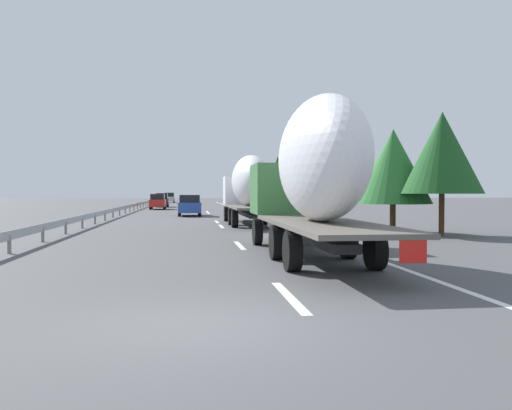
{
  "coord_description": "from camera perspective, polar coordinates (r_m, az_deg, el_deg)",
  "views": [
    {
      "loc": [
        -8.13,
        0.14,
        2.04
      ],
      "look_at": [
        21.87,
        -3.69,
        1.3
      ],
      "focal_mm": 37.45,
      "sensor_mm": 36.0,
      "label": 1
    }
  ],
  "objects": [
    {
      "name": "ground_plane",
      "position": [
        48.17,
        -7.1,
        -1.03
      ],
      "size": [
        260.0,
        260.0,
        0.0
      ],
      "primitive_type": "plane",
      "color": "#4C4C4F"
    },
    {
      "name": "lane_stripe_0",
      "position": [
        10.51,
        3.57,
        -9.75
      ],
      "size": [
        3.2,
        0.2,
        0.01
      ],
      "primitive_type": "cube",
      "color": "white",
      "rests_on": "ground_plane"
    },
    {
      "name": "lane_stripe_1",
      "position": [
        20.35,
        -1.76,
        -4.33
      ],
      "size": [
        3.2,
        0.2,
        0.01
      ],
      "primitive_type": "cube",
      "color": "white",
      "rests_on": "ground_plane"
    },
    {
      "name": "lane_stripe_2",
      "position": [
        31.63,
        -3.74,
        -2.28
      ],
      "size": [
        3.2,
        0.2,
        0.01
      ],
      "primitive_type": "cube",
      "color": "white",
      "rests_on": "ground_plane"
    },
    {
      "name": "lane_stripe_3",
      "position": [
        36.44,
        -4.21,
        -1.8
      ],
      "size": [
        3.2,
        0.2,
        0.01
      ],
      "primitive_type": "cube",
      "color": "white",
      "rests_on": "ground_plane"
    },
    {
      "name": "lane_stripe_4",
      "position": [
        51.38,
        -5.1,
        -0.87
      ],
      "size": [
        3.2,
        0.2,
        0.01
      ],
      "primitive_type": "cube",
      "color": "white",
      "rests_on": "ground_plane"
    },
    {
      "name": "lane_stripe_5",
      "position": [
        54.93,
        -5.24,
        -0.72
      ],
      "size": [
        3.2,
        0.2,
        0.01
      ],
      "primitive_type": "cube",
      "color": "white",
      "rests_on": "ground_plane"
    },
    {
      "name": "edge_line_right",
      "position": [
        53.47,
        -1.21,
        -0.78
      ],
      "size": [
        110.0,
        0.2,
        0.01
      ],
      "primitive_type": "cube",
      "color": "white",
      "rests_on": "ground_plane"
    },
    {
      "name": "truck_lead",
      "position": [
        33.27,
        -0.81,
        2.06
      ],
      "size": [
        12.12,
        2.55,
        4.25
      ],
      "color": "silver",
      "rests_on": "ground_plane"
    },
    {
      "name": "truck_trailing",
      "position": [
        16.28,
        6.04,
        3.44
      ],
      "size": [
        12.65,
        2.55,
        4.74
      ],
      "color": "#387038",
      "rests_on": "ground_plane"
    },
    {
      "name": "car_black_suv",
      "position": [
        73.26,
        -10.01,
        0.53
      ],
      "size": [
        4.36,
        1.72,
        1.88
      ],
      "color": "black",
      "rests_on": "ground_plane"
    },
    {
      "name": "car_red_compact",
      "position": [
        63.52,
        -10.45,
        0.37
      ],
      "size": [
        4.66,
        1.78,
        1.8
      ],
      "color": "red",
      "rests_on": "ground_plane"
    },
    {
      "name": "car_blue_sedan",
      "position": [
        45.69,
        -7.11,
        -0.02
      ],
      "size": [
        4.72,
        1.9,
        1.79
      ],
      "color": "#28479E",
      "rests_on": "ground_plane"
    },
    {
      "name": "car_silver_hatch",
      "position": [
        102.0,
        -9.21,
        0.78
      ],
      "size": [
        4.5,
        1.87,
        1.91
      ],
      "color": "#ADB2B7",
      "rests_on": "ground_plane"
    },
    {
      "name": "road_sign",
      "position": [
        55.07,
        -0.13,
        1.6
      ],
      "size": [
        0.1,
        0.9,
        3.23
      ],
      "color": "gray",
      "rests_on": "ground_plane"
    },
    {
      "name": "tree_0",
      "position": [
        27.51,
        14.43,
        4.01
      ],
      "size": [
        3.86,
        3.86,
        5.17
      ],
      "color": "#472D19",
      "rests_on": "ground_plane"
    },
    {
      "name": "tree_1",
      "position": [
        79.78,
        2.32,
        3.23
      ],
      "size": [
        3.64,
        3.64,
        7.4
      ],
      "color": "#472D19",
      "rests_on": "ground_plane"
    },
    {
      "name": "tree_2",
      "position": [
        26.23,
        19.26,
        5.29
      ],
      "size": [
        3.74,
        3.74,
        5.75
      ],
      "color": "#472D19",
      "rests_on": "ground_plane"
    },
    {
      "name": "guardrail_median",
      "position": [
        51.48,
        -13.8,
        -0.26
      ],
      "size": [
        94.0,
        0.1,
        0.76
      ],
      "color": "#9EA0A5",
      "rests_on": "ground_plane"
    }
  ]
}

